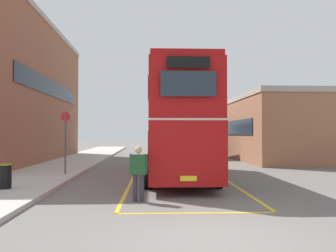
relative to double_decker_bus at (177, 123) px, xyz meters
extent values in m
plane|color=#66605B|center=(-0.12, 4.72, -2.51)|extent=(135.60, 135.60, 0.00)
cube|color=#B2ADA3|center=(-6.62, 7.12, -2.44)|extent=(4.00, 57.60, 0.14)
cube|color=brown|center=(-10.84, 9.29, 2.25)|extent=(5.24, 19.16, 9.53)
cube|color=#19232D|center=(-8.19, 9.29, 2.73)|extent=(0.06, 14.56, 1.10)
cube|color=#A89E8E|center=(-10.84, 9.29, 7.20)|extent=(5.36, 19.28, 0.36)
cube|color=#9E6647|center=(9.59, 12.26, -0.25)|extent=(8.40, 15.51, 4.53)
cube|color=#19232D|center=(5.35, 12.26, -0.02)|extent=(0.06, 11.79, 1.10)
cube|color=#A89E8E|center=(9.59, 12.26, 2.20)|extent=(8.52, 15.63, 0.36)
cylinder|color=black|center=(-1.25, 3.35, -2.01)|extent=(0.29, 1.00, 1.00)
cylinder|color=black|center=(1.34, 3.32, -2.01)|extent=(0.29, 1.00, 1.00)
cylinder|color=black|center=(-1.34, -3.32, -2.01)|extent=(0.29, 1.00, 1.00)
cylinder|color=black|center=(1.25, -3.35, -2.01)|extent=(0.29, 1.00, 1.00)
cube|color=#A80F0F|center=(0.00, 0.00, -1.11)|extent=(2.65, 10.78, 2.10)
cube|color=#A80F0F|center=(0.00, 0.00, 0.99)|extent=(2.65, 10.57, 2.10)
cube|color=#A80F0F|center=(0.00, 0.00, 2.14)|extent=(2.54, 10.46, 0.20)
cube|color=white|center=(0.00, 0.00, -0.06)|extent=(2.68, 10.68, 0.14)
cube|color=#232D38|center=(-1.27, 0.02, -0.81)|extent=(0.15, 8.82, 0.84)
cube|color=#232D38|center=(-1.27, 0.02, 1.09)|extent=(0.15, 8.82, 0.84)
cube|color=#232D38|center=(1.27, -0.02, -0.81)|extent=(0.15, 8.82, 0.84)
cube|color=#232D38|center=(1.27, -0.02, 1.09)|extent=(0.15, 8.82, 0.84)
cube|color=#232D38|center=(-0.07, -5.40, 1.09)|extent=(1.75, 0.06, 0.80)
cube|color=black|center=(-0.07, -5.40, 1.77)|extent=(1.38, 0.06, 0.36)
cube|color=#232D38|center=(0.07, 5.40, -0.71)|extent=(2.00, 0.07, 1.00)
cube|color=yellow|center=(-0.07, -5.40, -1.88)|extent=(0.52, 0.04, 0.16)
cylinder|color=black|center=(0.78, 18.91, -2.05)|extent=(0.33, 0.94, 0.92)
cylinder|color=black|center=(3.18, 19.09, -2.05)|extent=(0.33, 0.94, 0.92)
cylinder|color=black|center=(1.21, 13.09, -2.05)|extent=(0.33, 0.94, 0.92)
cylinder|color=black|center=(3.61, 13.27, -2.05)|extent=(0.33, 0.94, 0.92)
cube|color=navy|center=(2.20, 16.09, -0.91)|extent=(3.03, 9.87, 2.60)
cube|color=silver|center=(2.20, 16.09, 0.45)|extent=(2.86, 9.47, 0.12)
cube|color=#232D38|center=(1.02, 16.00, -0.56)|extent=(0.60, 7.76, 0.96)
cube|color=#232D38|center=(3.37, 16.18, -0.56)|extent=(0.60, 7.76, 0.96)
cube|color=#232D38|center=(1.84, 20.96, -0.61)|extent=(1.86, 0.18, 1.10)
cylinder|color=#2D2D38|center=(-1.52, -5.83, -2.11)|extent=(0.14, 0.14, 0.80)
cylinder|color=#2D2D38|center=(-1.72, -5.78, -2.11)|extent=(0.14, 0.14, 0.80)
cube|color=#1E4728|center=(-1.62, -5.81, -1.41)|extent=(0.51, 0.33, 0.60)
cylinder|color=#1E4728|center=(-1.39, -5.87, -1.38)|extent=(0.09, 0.09, 0.57)
cylinder|color=#1E4728|center=(-1.84, -5.74, -1.38)|extent=(0.09, 0.09, 0.57)
sphere|color=tan|center=(-1.62, -5.82, -0.97)|extent=(0.22, 0.22, 0.22)
cylinder|color=black|center=(-6.24, -3.95, -1.97)|extent=(0.41, 0.41, 0.81)
cylinder|color=olive|center=(-6.24, -3.95, -1.55)|extent=(0.43, 0.43, 0.04)
cylinder|color=#4C4C51|center=(-5.27, 0.70, -0.93)|extent=(0.08, 0.08, 2.88)
cylinder|color=red|center=(-5.27, 0.70, 0.33)|extent=(0.44, 0.08, 0.44)
cube|color=gold|center=(-2.05, -1.05, -2.51)|extent=(0.29, 12.75, 0.01)
cube|color=gold|center=(2.05, -1.10, -2.51)|extent=(0.29, 12.75, 0.01)
cube|color=gold|center=(-0.08, -7.45, -2.51)|extent=(4.23, 0.18, 0.01)
camera|label=1|loc=(-1.29, -16.69, -0.48)|focal=38.81mm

